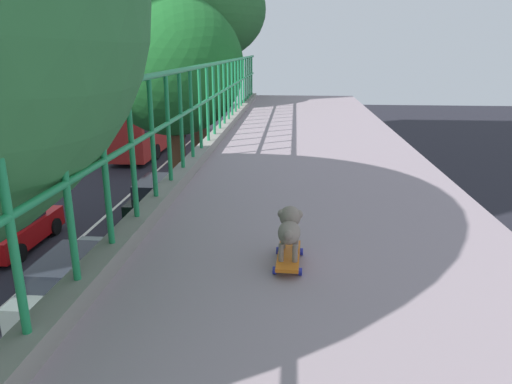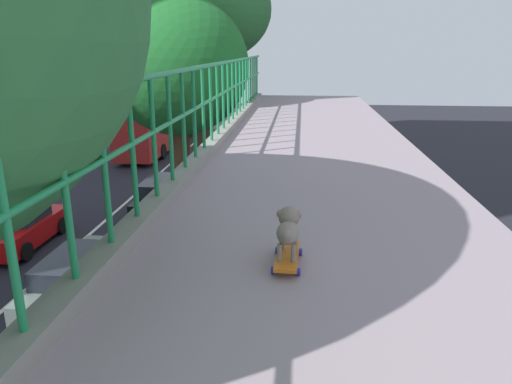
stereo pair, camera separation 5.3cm
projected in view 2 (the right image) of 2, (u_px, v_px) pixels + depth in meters
car_grey_fifth at (81, 277)px, 13.03m from camera, size 1.84×4.52×1.46m
car_red_taxi_sixth at (21, 228)px, 16.71m from camera, size 1.90×3.88×1.57m
car_black_seventh at (165, 195)px, 20.38m from camera, size 1.81×4.52×1.40m
city_bus at (159, 121)px, 32.70m from camera, size 2.51×11.96×3.33m
roadside_tree_far at (178, 70)px, 12.73m from camera, size 3.84×3.84×8.12m
roadside_tree_farthest at (201, 15)px, 14.99m from camera, size 4.46×4.46×9.57m
toy_skateboard at (287, 256)px, 3.31m from camera, size 0.21×0.51×0.08m
small_dog at (288, 227)px, 3.28m from camera, size 0.18×0.42×0.31m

